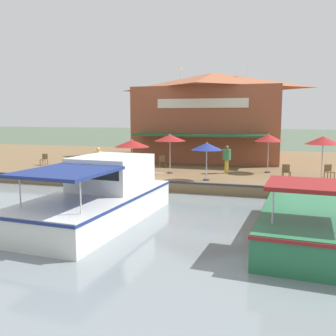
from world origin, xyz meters
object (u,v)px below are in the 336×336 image
at_px(patio_umbrella_by_entrance, 323,140).
at_px(cafe_chair_far_corner_seat, 91,163).
at_px(cafe_chair_under_first_umbrella, 329,171).
at_px(cafe_chair_beside_entrance, 286,171).
at_px(person_near_entrance, 98,158).
at_px(waterfront_restaurant, 212,115).
at_px(tree_downstream_bank, 234,101).
at_px(motorboat_distant_upstream, 311,216).
at_px(cafe_chair_back_row_seat, 162,161).
at_px(patio_umbrella_far_corner, 269,138).
at_px(patio_umbrella_mid_patio_left, 207,147).
at_px(cafe_chair_facing_river, 119,160).
at_px(cafe_chair_mid_patio, 44,159).
at_px(motorboat_nearest_quay, 107,195).
at_px(person_at_quay_edge, 227,156).
at_px(patio_umbrella_back_row, 170,138).
at_px(patio_umbrella_near_quay_edge, 132,143).

height_order(patio_umbrella_by_entrance, cafe_chair_far_corner_seat, patio_umbrella_by_entrance).
relative_size(cafe_chair_under_first_umbrella, cafe_chair_far_corner_seat, 1.00).
distance_m(cafe_chair_beside_entrance, person_near_entrance, 11.46).
distance_m(waterfront_restaurant, patio_umbrella_by_entrance, 12.70).
distance_m(person_near_entrance, tree_downstream_bank, 18.58).
bearing_deg(motorboat_distant_upstream, cafe_chair_back_row_seat, -141.21).
bearing_deg(cafe_chair_under_first_umbrella, patio_umbrella_far_corner, -114.17).
height_order(patio_umbrella_mid_patio_left, cafe_chair_beside_entrance, patio_umbrella_mid_patio_left).
distance_m(cafe_chair_facing_river, person_near_entrance, 4.04).
height_order(patio_umbrella_far_corner, patio_umbrella_by_entrance, patio_umbrella_by_entrance).
distance_m(cafe_chair_mid_patio, motorboat_nearest_quay, 14.35).
xyz_separation_m(patio_umbrella_by_entrance, tree_downstream_bank, (-14.67, -6.90, 2.86)).
height_order(person_at_quay_edge, motorboat_nearest_quay, motorboat_nearest_quay).
bearing_deg(motorboat_distant_upstream, motorboat_nearest_quay, -89.96).
bearing_deg(cafe_chair_mid_patio, patio_umbrella_mid_patio_left, 75.86).
relative_size(patio_umbrella_mid_patio_left, cafe_chair_beside_entrance, 2.60).
relative_size(patio_umbrella_mid_patio_left, tree_downstream_bank, 0.31).
bearing_deg(cafe_chair_far_corner_seat, cafe_chair_beside_entrance, 89.62).
bearing_deg(patio_umbrella_far_corner, person_near_entrance, -67.90).
distance_m(cafe_chair_back_row_seat, cafe_chair_facing_river, 3.17).
xyz_separation_m(cafe_chair_mid_patio, motorboat_nearest_quay, (10.20, 10.09, -0.11)).
distance_m(patio_umbrella_back_row, person_near_entrance, 4.72).
bearing_deg(cafe_chair_under_first_umbrella, patio_umbrella_near_quay_edge, -83.16).
xyz_separation_m(patio_umbrella_far_corner, cafe_chair_beside_entrance, (2.27, 1.12, -1.80)).
relative_size(patio_umbrella_mid_patio_left, cafe_chair_under_first_umbrella, 2.60).
bearing_deg(person_near_entrance, patio_umbrella_back_row, 116.65).
distance_m(cafe_chair_under_first_umbrella, cafe_chair_far_corner_seat, 15.30).
xyz_separation_m(waterfront_restaurant, patio_umbrella_by_entrance, (9.63, 8.15, -1.48)).
bearing_deg(motorboat_nearest_quay, tree_downstream_bank, 174.00).
xyz_separation_m(cafe_chair_back_row_seat, cafe_chair_mid_patio, (1.38, -8.95, 0.00)).
relative_size(waterfront_restaurant, cafe_chair_mid_patio, 14.34).
bearing_deg(motorboat_distant_upstream, person_at_quay_edge, -156.08).
bearing_deg(cafe_chair_facing_river, patio_umbrella_near_quay_edge, 37.46).
bearing_deg(person_near_entrance, cafe_chair_beside_entrance, 99.38).
bearing_deg(patio_umbrella_back_row, cafe_chair_facing_river, -113.43).
distance_m(cafe_chair_mid_patio, cafe_chair_facing_river, 5.90).
bearing_deg(motorboat_nearest_quay, cafe_chair_mid_patio, -135.30).
distance_m(patio_umbrella_mid_patio_left, cafe_chair_facing_river, 8.35).
xyz_separation_m(waterfront_restaurant, person_near_entrance, (11.93, -5.13, -2.66)).
relative_size(patio_umbrella_by_entrance, tree_downstream_bank, 0.36).
bearing_deg(waterfront_restaurant, cafe_chair_back_row_seat, -18.39).
xyz_separation_m(patio_umbrella_far_corner, motorboat_nearest_quay, (11.00, -6.30, -1.91)).
xyz_separation_m(patio_umbrella_by_entrance, cafe_chair_beside_entrance, (0.44, -1.99, -1.82)).
relative_size(patio_umbrella_by_entrance, cafe_chair_far_corner_seat, 3.03).
height_order(cafe_chair_mid_patio, cafe_chair_facing_river, same).
relative_size(cafe_chair_mid_patio, tree_downstream_bank, 0.12).
xyz_separation_m(patio_umbrella_back_row, cafe_chair_mid_patio, (-1.28, -10.31, -1.82)).
xyz_separation_m(patio_umbrella_far_corner, cafe_chair_far_corner_seat, (2.18, -11.75, -1.80)).
bearing_deg(cafe_chair_far_corner_seat, patio_umbrella_near_quay_edge, 76.30).
bearing_deg(cafe_chair_beside_entrance, tree_downstream_bank, -161.98).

